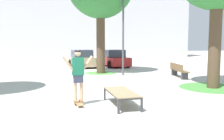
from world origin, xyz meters
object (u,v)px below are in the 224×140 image
Objects in this scene: car_red at (114,59)px; park_bench at (178,70)px; skateboard at (78,103)px; light_post at (123,15)px; skater at (78,73)px; car_tan at (82,59)px; skate_box at (121,93)px.

park_bench is (2.29, -7.89, -0.24)m from car_red.
light_post is at bearing 65.49° from skateboard.
light_post reaches higher than skateboard.
skater is 0.39× the size of car_tan.
skater is 0.29× the size of light_post.
car_red reaches higher than skate_box.
light_post is at bearing -71.40° from car_tan.
car_tan is 1.00× the size of car_red.
light_post reaches higher than car_red.
car_red is at bearing 73.34° from skater.
park_bench is at bearing 49.88° from skate_box.
car_tan reaches higher than park_bench.
skate_box is 1.54m from skater.
skater is at bearing 169.18° from skate_box.
skate_box is 0.33× the size of light_post.
skate_box is 7.71m from park_bench.
light_post is (-3.00, 1.67, 3.38)m from park_bench.
skateboard is 13.62m from car_tan.
skateboard is 0.19× the size of car_red.
skater is 8.50m from park_bench.
skate_box is at bearing -89.42° from car_tan.
park_bench is 0.42× the size of light_post.
car_tan is at bearing 84.83° from skateboard.
skateboard is 14.13m from car_red.
light_post is at bearing 151.01° from park_bench.
car_tan is 2.82m from car_red.
skater is at bearing -95.17° from car_tan.
car_red is 7.01m from light_post.
skateboard is 8.86m from light_post.
park_bench reaches higher than skate_box.
park_bench is at bearing -73.84° from car_red.
car_tan is (1.23, 13.55, 0.61)m from skateboard.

